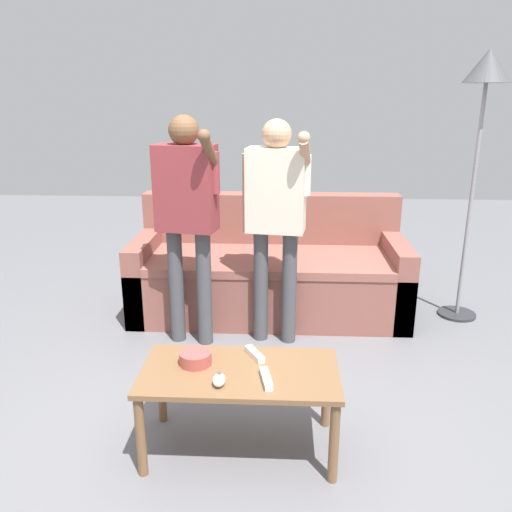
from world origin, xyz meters
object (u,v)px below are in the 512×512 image
at_px(snack_bowl, 196,358).
at_px(player_center, 276,207).
at_px(player_left, 187,206).
at_px(couch, 269,273).
at_px(coffee_table, 240,382).
at_px(game_remote_nunchuk, 219,380).
at_px(game_remote_wand_near, 266,379).
at_px(game_remote_wand_far, 255,354).
at_px(floor_lamp, 485,91).

relative_size(snack_bowl, player_center, 0.10).
distance_m(player_left, player_center, 0.57).
height_order(couch, coffee_table, couch).
relative_size(couch, player_center, 1.37).
xyz_separation_m(game_remote_nunchuk, player_left, (-0.34, 1.23, 0.50)).
distance_m(game_remote_nunchuk, player_center, 1.39).
bearing_deg(coffee_table, snack_bowl, 167.20).
bearing_deg(game_remote_wand_near, player_left, 114.48).
distance_m(player_left, game_remote_wand_far, 1.20).
relative_size(floor_lamp, game_remote_wand_far, 13.11).
bearing_deg(snack_bowl, game_remote_nunchuk, -53.37).
bearing_deg(couch, game_remote_nunchuk, -95.42).
bearing_deg(snack_bowl, game_remote_wand_near, -22.76).
height_order(player_left, game_remote_wand_near, player_left).
relative_size(coffee_table, snack_bowl, 6.05).
relative_size(player_left, player_center, 1.02).
distance_m(coffee_table, floor_lamp, 2.58).
height_order(floor_lamp, player_left, floor_lamp).
height_order(snack_bowl, game_remote_wand_near, snack_bowl).
distance_m(snack_bowl, player_center, 1.26).
bearing_deg(game_remote_wand_far, coffee_table, -116.21).
relative_size(couch, coffee_table, 2.24).
bearing_deg(snack_bowl, coffee_table, -12.80).
relative_size(coffee_table, player_left, 0.60).
height_order(game_remote_nunchuk, player_center, player_center).
bearing_deg(game_remote_wand_far, game_remote_wand_near, -74.21).
height_order(coffee_table, floor_lamp, floor_lamp).
relative_size(snack_bowl, game_remote_wand_near, 0.90).
relative_size(game_remote_nunchuk, player_left, 0.06).
bearing_deg(floor_lamp, coffee_table, -133.26).
bearing_deg(game_remote_wand_near, couch, 91.00).
xyz_separation_m(player_left, game_remote_wand_near, (0.55, -1.20, -0.51)).
relative_size(snack_bowl, game_remote_nunchuk, 1.70).
bearing_deg(game_remote_wand_far, game_remote_nunchuk, -119.00).
height_order(coffee_table, player_left, player_left).
height_order(floor_lamp, game_remote_wand_near, floor_lamp).
height_order(floor_lamp, game_remote_wand_far, floor_lamp).
xyz_separation_m(floor_lamp, player_center, (-1.39, -0.48, -0.71)).
distance_m(coffee_table, game_remote_wand_near, 0.17).
height_order(snack_bowl, player_left, player_left).
xyz_separation_m(couch, coffee_table, (-0.09, -1.69, 0.06)).
height_order(couch, floor_lamp, floor_lamp).
xyz_separation_m(game_remote_nunchuk, floor_lamp, (1.61, 1.76, 1.19)).
distance_m(coffee_table, player_center, 1.29).
height_order(couch, player_center, player_center).
distance_m(snack_bowl, floor_lamp, 2.64).
bearing_deg(game_remote_nunchuk, coffee_table, 58.39).
xyz_separation_m(couch, player_center, (0.05, -0.54, 0.63)).
distance_m(couch, coffee_table, 1.69).
xyz_separation_m(snack_bowl, game_remote_wand_near, (0.34, -0.14, -0.01)).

